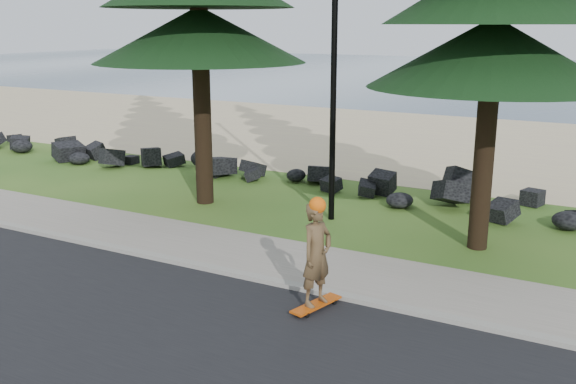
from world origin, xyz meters
name	(u,v)px	position (x,y,z in m)	size (l,w,h in m)	color
ground	(263,262)	(0.00, 0.00, 0.00)	(160.00, 160.00, 0.00)	#305B1C
road	(96,366)	(0.00, -4.50, 0.01)	(160.00, 7.00, 0.02)	black
kerb	(238,275)	(0.00, -0.90, 0.05)	(160.00, 0.20, 0.10)	gray
sidewalk	(268,256)	(0.00, 0.20, 0.04)	(160.00, 2.00, 0.08)	gray
beach_sand	(452,143)	(0.00, 14.50, 0.01)	(160.00, 15.00, 0.01)	#D1C18B
ocean	(558,77)	(0.00, 51.00, 0.00)	(160.00, 58.00, 0.01)	#31495D
seawall_boulders	(368,196)	(0.00, 5.60, 0.00)	(60.00, 2.40, 1.10)	black
lamp_post	(334,41)	(0.00, 3.20, 4.13)	(0.25, 0.14, 8.14)	black
skateboarder	(317,255)	(1.86, -1.48, 0.95)	(0.55, 1.04, 1.88)	#B9460A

